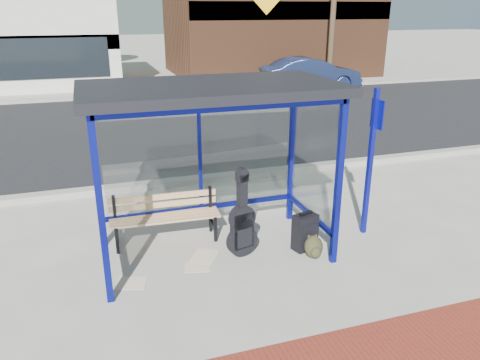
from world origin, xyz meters
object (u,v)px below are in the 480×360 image
object	(u,v)px
parked_car	(310,74)
guitar_bag	(242,226)
bench	(165,214)
suitcase	(305,232)
backpack	(314,248)
fire_hydrant	(340,74)

from	to	relation	value
parked_car	guitar_bag	bearing A→B (deg)	150.93
bench	suitcase	world-z (taller)	bench
suitcase	backpack	size ratio (longest dim) A/B	1.85
guitar_bag	fire_hydrant	distance (m)	17.00
suitcase	fire_hydrant	distance (m)	16.61
guitar_bag	fire_hydrant	bearing A→B (deg)	42.81
suitcase	fire_hydrant	size ratio (longest dim) A/B	0.81
guitar_bag	fire_hydrant	world-z (taller)	guitar_bag
bench	fire_hydrant	xyz separation A→B (m)	(10.45, 13.31, -0.03)
bench	guitar_bag	world-z (taller)	guitar_bag
backpack	bench	bearing A→B (deg)	153.95
bench	backpack	xyz separation A→B (m)	(1.90, -1.17, -0.28)
guitar_bag	fire_hydrant	size ratio (longest dim) A/B	1.68
parked_car	bench	bearing A→B (deg)	146.04
bench	guitar_bag	xyz separation A→B (m)	(0.96, -0.78, 0.02)
bench	suitcase	size ratio (longest dim) A/B	2.74
bench	parked_car	bearing A→B (deg)	58.18
guitar_bag	backpack	xyz separation A→B (m)	(0.94, -0.38, -0.30)
suitcase	backpack	xyz separation A→B (m)	(0.02, -0.26, -0.12)
backpack	parked_car	size ratio (longest dim) A/B	0.08
guitar_bag	suitcase	size ratio (longest dim) A/B	2.07
suitcase	parked_car	size ratio (longest dim) A/B	0.14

